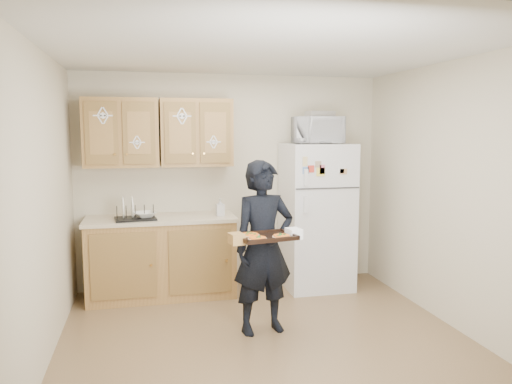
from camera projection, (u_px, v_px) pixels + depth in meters
floor at (268, 343)px, 4.37m from camera, size 3.60×3.60×0.00m
ceiling at (268, 50)px, 4.06m from camera, size 3.60×3.60×0.00m
wall_back at (231, 181)px, 5.96m from camera, size 3.60×0.04×2.50m
wall_front at (357, 252)px, 2.48m from camera, size 3.60×0.04×2.50m
wall_left at (41, 209)px, 3.82m from camera, size 0.04×3.60×2.50m
wall_right at (456, 196)px, 4.61m from camera, size 0.04×3.60×2.50m
refrigerator at (316, 216)px, 5.86m from camera, size 0.75×0.70×1.70m
base_cabinet at (162, 259)px, 5.56m from camera, size 1.60×0.60×0.86m
countertop at (161, 219)px, 5.51m from camera, size 1.64×0.64×0.04m
upper_cab_left at (121, 133)px, 5.44m from camera, size 0.80×0.33×0.75m
upper_cab_right at (196, 133)px, 5.62m from camera, size 0.80×0.33×0.75m
cereal_box at (348, 265)px, 6.29m from camera, size 0.20×0.07×0.32m
person at (264, 247)px, 4.54m from camera, size 0.64×0.48×1.59m
baking_tray at (266, 237)px, 4.22m from camera, size 0.53×0.42×0.04m
pizza_front_left at (257, 238)px, 4.11m from camera, size 0.16×0.16×0.02m
pizza_front_right at (282, 236)px, 4.19m from camera, size 0.16×0.16×0.02m
pizza_back_left at (250, 234)px, 4.25m from camera, size 0.16×0.16×0.02m
microwave at (317, 130)px, 5.68m from camera, size 0.59×0.43×0.31m
foil_pan at (320, 114)px, 5.70m from camera, size 0.31×0.22×0.06m
dish_rack at (135, 212)px, 5.34m from camera, size 0.46×0.36×0.17m
bowl at (145, 215)px, 5.37m from camera, size 0.30×0.30×0.06m
soap_bottle at (220, 207)px, 5.58m from camera, size 0.09×0.10×0.19m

